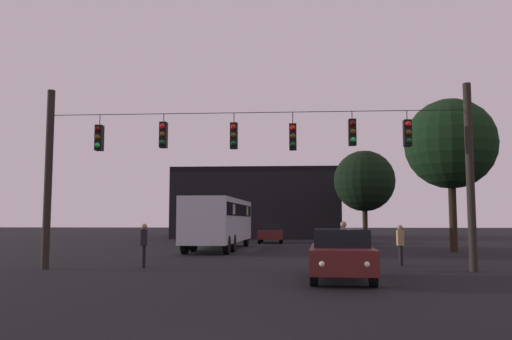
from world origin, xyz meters
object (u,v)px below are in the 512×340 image
car_far_left (271,233)px  tree_behind_building (364,181)px  pedestrian_crossing_right (144,243)px  pedestrian_crossing_left (344,242)px  tree_left_silhouette (450,144)px  city_bus (220,218)px  car_near_right (341,253)px  pedestrian_crossing_center (400,243)px

car_far_left → tree_behind_building: 8.67m
pedestrian_crossing_right → pedestrian_crossing_left: bearing=-1.1°
pedestrian_crossing_right → tree_left_silhouette: bearing=35.8°
city_bus → pedestrian_crossing_right: city_bus is taller
tree_behind_building → tree_left_silhouette: bearing=-75.2°
city_bus → car_far_left: city_bus is taller
pedestrian_crossing_left → tree_behind_building: size_ratio=0.24×
car_far_left → pedestrian_crossing_left: pedestrian_crossing_left is taller
pedestrian_crossing_left → car_near_right: bearing=-96.9°
pedestrian_crossing_left → pedestrian_crossing_center: pedestrian_crossing_left is taller
pedestrian_crossing_left → tree_left_silhouette: 13.88m
pedestrian_crossing_left → city_bus: bearing=117.4°
car_near_right → car_far_left: same height
car_near_right → pedestrian_crossing_left: (0.43, 3.50, 0.19)m
car_near_right → car_far_left: (-3.04, 24.61, 0.00)m
city_bus → pedestrian_crossing_left: city_bus is taller
pedestrian_crossing_right → tree_behind_building: (11.46, 22.71, 3.94)m
pedestrian_crossing_left → pedestrian_crossing_center: bearing=33.8°
city_bus → car_far_left: (2.73, 9.16, -1.07)m
pedestrian_crossing_right → car_far_left: bearing=79.2°
pedestrian_crossing_center → pedestrian_crossing_right: pedestrian_crossing_right is taller
car_near_right → tree_behind_building: size_ratio=0.60×
tree_behind_building → car_far_left: bearing=-166.9°
city_bus → car_far_left: 9.61m
pedestrian_crossing_right → pedestrian_crossing_center: bearing=8.3°
pedestrian_crossing_center → pedestrian_crossing_right: size_ratio=0.97×
city_bus → pedestrian_crossing_right: size_ratio=6.72×
car_near_right → tree_left_silhouette: tree_left_silhouette is taller
city_bus → tree_behind_building: bearing=46.9°
tree_behind_building → car_near_right: bearing=-99.5°
city_bus → pedestrian_crossing_right: 11.92m
pedestrian_crossing_right → tree_behind_building: bearing=63.2°
city_bus → car_near_right: bearing=-69.5°
city_bus → car_far_left: bearing=73.4°
city_bus → tree_left_silhouette: bearing=-5.2°
pedestrian_crossing_right → tree_left_silhouette: size_ratio=0.19×
city_bus → tree_behind_building: size_ratio=1.51×
city_bus → tree_behind_building: tree_behind_building is taller
pedestrian_crossing_right → tree_behind_building: size_ratio=0.23×
pedestrian_crossing_center → tree_behind_building: tree_behind_building is taller
car_near_right → pedestrian_crossing_left: size_ratio=2.54×
tree_left_silhouette → pedestrian_crossing_left: bearing=-123.8°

